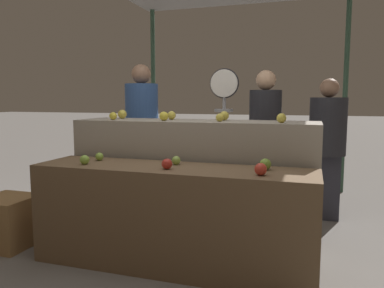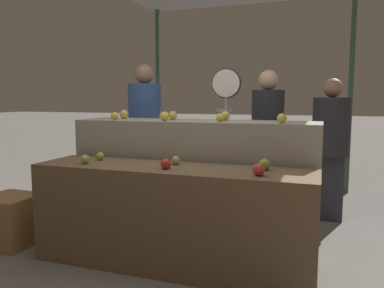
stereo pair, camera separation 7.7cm
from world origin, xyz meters
name	(u,v)px [view 1 (the left image)]	position (x,y,z in m)	size (l,w,h in m)	color
ground_plane	(172,265)	(0.00, 0.00, 0.00)	(60.00, 60.00, 0.00)	slate
display_counter_front	(172,217)	(0.00, 0.00, 0.41)	(2.24, 0.55, 0.81)	brown
display_counter_back	(194,181)	(0.00, 0.60, 0.57)	(2.24, 0.55, 1.14)	gray
apple_front_0	(85,160)	(-0.71, -0.11, 0.85)	(0.08, 0.08, 0.08)	#84AD3D
apple_front_1	(167,164)	(0.00, -0.10, 0.85)	(0.08, 0.08, 0.08)	#B72D23
apple_front_2	(261,169)	(0.71, -0.12, 0.86)	(0.09, 0.09, 0.09)	red
apple_front_3	(99,157)	(-0.71, 0.10, 0.85)	(0.07, 0.07, 0.07)	#84AD3D
apple_front_4	(176,160)	(0.00, 0.10, 0.85)	(0.07, 0.07, 0.07)	#8EB247
apple_front_5	(265,164)	(0.72, 0.10, 0.86)	(0.09, 0.09, 0.09)	#7AA338
apple_back_0	(113,116)	(-0.79, 0.49, 1.18)	(0.07, 0.07, 0.07)	gold
apple_back_1	(164,116)	(-0.26, 0.48, 1.19)	(0.08, 0.08, 0.08)	gold
apple_back_2	(220,118)	(0.27, 0.50, 1.18)	(0.07, 0.07, 0.07)	gold
apple_back_3	(281,118)	(0.79, 0.49, 1.18)	(0.08, 0.08, 0.08)	gold
apple_back_4	(122,114)	(-0.80, 0.70, 1.19)	(0.09, 0.09, 0.09)	gold
apple_back_5	(172,115)	(-0.27, 0.70, 1.18)	(0.08, 0.08, 0.08)	gold
apple_back_6	(224,116)	(0.26, 0.72, 1.19)	(0.09, 0.09, 0.09)	gold
produce_scale	(224,109)	(0.13, 1.24, 1.23)	(0.32, 0.20, 1.67)	#99999E
person_vendor_at_scale	(265,134)	(0.54, 1.48, 0.96)	(0.48, 0.48, 1.66)	#2D2D38
person_customer_left	(142,127)	(-0.91, 1.40, 1.01)	(0.52, 0.52, 1.75)	#2D2D38
person_customer_right	(327,140)	(1.21, 1.66, 0.89)	(0.41, 0.41, 1.57)	#2D2D38
wooden_crate_side	(8,221)	(-1.58, -0.06, 0.23)	(0.45, 0.45, 0.45)	#9E7547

